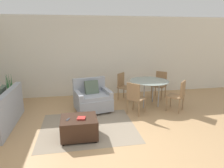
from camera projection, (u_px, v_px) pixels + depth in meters
The scene contains 13 objects.
ground_plane at pixel (112, 142), 4.12m from camera, with size 20.00×20.00×0.00m, color tan.
wall_back at pixel (95, 57), 7.00m from camera, with size 12.00×0.06×2.75m.
area_rug at pixel (88, 127), 4.76m from camera, with size 2.22×1.89×0.01m.
armchair at pixel (92, 99), 5.73m from camera, with size 1.11×1.01×0.91m.
ottoman at pixel (79, 127), 4.25m from camera, with size 0.76×0.65×0.45m.
book_stack at pixel (81, 118), 4.16m from camera, with size 0.19×0.18×0.03m.
tv_remote_primary at pixel (68, 119), 4.12m from camera, with size 0.09×0.15×0.01m.
potted_plant at pixel (11, 99), 6.07m from camera, with size 0.43×0.43×1.06m.
dining_table at pixel (149, 83), 6.08m from camera, with size 1.19×1.19×0.78m.
dining_chair_near_left at pixel (135, 96), 5.40m from camera, with size 0.59×0.59×0.90m.
dining_chair_near_right at pixel (179, 94), 5.63m from camera, with size 0.59×0.59×0.90m.
dining_chair_far_left at pixel (123, 85), 6.63m from camera, with size 0.59×0.59×0.90m.
dining_chair_far_right at pixel (160, 83), 6.86m from camera, with size 0.59×0.59×0.90m.
Camera 1 is at (-0.69, -3.63, 2.19)m, focal length 32.00 mm.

